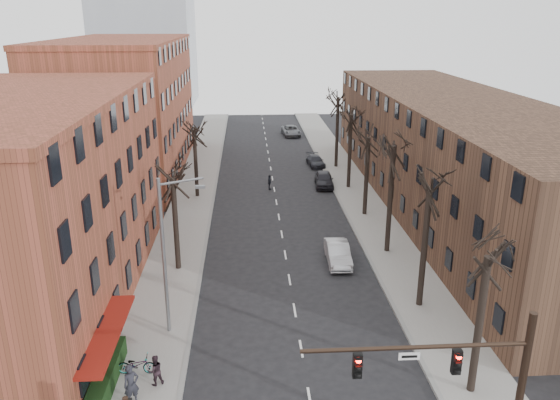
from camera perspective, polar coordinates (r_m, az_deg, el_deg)
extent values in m
cube|color=gray|center=(54.69, -8.95, 0.70)|extent=(4.00, 90.00, 0.15)
cube|color=gray|center=(55.46, 7.73, 1.02)|extent=(4.00, 90.00, 0.15)
cube|color=brown|center=(36.13, -25.00, -0.48)|extent=(12.00, 26.00, 12.00)
cube|color=brown|center=(63.00, -15.90, 9.10)|extent=(12.00, 28.00, 14.00)
cube|color=#513525|center=(51.73, 17.79, 4.66)|extent=(12.00, 50.00, 10.00)
cube|color=maroon|center=(29.12, -17.03, -17.47)|extent=(1.20, 7.00, 0.15)
cube|color=black|center=(27.98, -17.84, -17.58)|extent=(0.80, 6.00, 1.00)
cylinder|color=black|center=(22.74, 23.70, -18.62)|extent=(0.28, 0.28, 7.20)
cylinder|color=black|center=(19.95, 14.00, -14.71)|extent=(8.00, 0.16, 0.16)
cube|color=black|center=(20.78, 17.96, -15.79)|extent=(0.32, 0.22, 0.95)
cube|color=black|center=(19.85, 8.09, -16.75)|extent=(0.32, 0.22, 0.95)
cube|color=silver|center=(20.09, 13.36, -15.60)|extent=(0.75, 0.04, 0.28)
cylinder|color=slate|center=(29.83, -12.03, -6.07)|extent=(0.20, 0.20, 9.00)
cylinder|color=slate|center=(28.17, -10.41, 1.91)|extent=(2.39, 0.12, 0.46)
cube|color=slate|center=(28.15, -8.35, 1.37)|extent=(0.50, 0.22, 0.14)
imported|color=#A8AAAF|center=(39.24, 6.07, -5.56)|extent=(1.64, 4.47, 1.46)
imported|color=black|center=(56.43, 4.62, 2.18)|extent=(2.10, 4.61, 1.53)
imported|color=#212229|center=(64.12, 3.74, 4.08)|extent=(2.08, 4.33, 1.22)
imported|color=slate|center=(80.69, 1.16, 7.26)|extent=(2.75, 5.31, 1.43)
imported|color=#21222A|center=(26.62, -15.27, -18.12)|extent=(0.86, 0.77, 1.96)
imported|color=black|center=(27.60, -12.92, -16.95)|extent=(0.93, 0.85, 1.55)
imported|color=black|center=(55.18, -1.11, 1.85)|extent=(0.48, 0.93, 1.52)
imported|color=gray|center=(28.66, -14.75, -16.30)|extent=(1.93, 0.74, 1.00)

